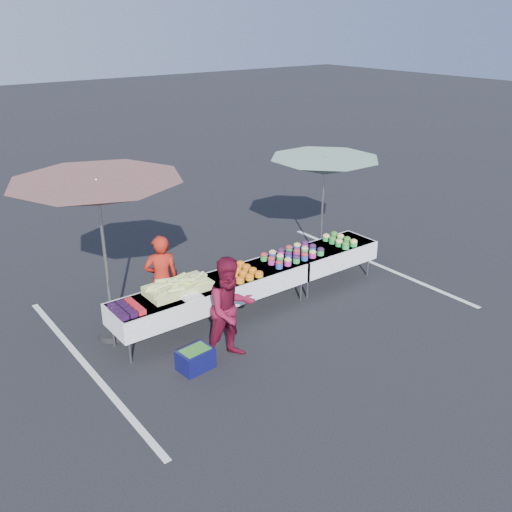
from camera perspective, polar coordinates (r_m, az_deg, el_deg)
ground at (r=10.42m, az=-0.00°, el=-5.07°), size 80.00×80.00×0.00m
stripe_left at (r=9.12m, az=-16.53°, el=-10.56°), size 0.10×5.00×0.00m
stripe_right at (r=12.42m, az=11.85°, el=-0.77°), size 0.10×5.00×0.00m
table_left at (r=9.30m, az=-8.91°, el=-4.98°), size 1.86×0.81×0.75m
table_center at (r=10.16m, az=-0.00°, el=-2.17°), size 1.86×0.81×0.75m
table_right at (r=11.24m, az=7.33°, el=0.20°), size 1.86×0.81×0.75m
berry_punnets at (r=8.89m, az=-12.83°, el=-5.18°), size 0.40×0.54×0.08m
corn_pile at (r=9.32m, az=-7.77°, el=-3.05°), size 1.16×0.57×0.26m
plastic_bags at (r=9.10m, az=-6.42°, el=-4.12°), size 0.30×0.25×0.05m
carrot_bowls at (r=9.87m, az=-1.59°, el=-1.57°), size 0.55×0.69×0.11m
potato_cups at (r=10.55m, az=3.68°, el=0.24°), size 1.14×0.58×0.16m
bean_baskets at (r=11.32m, az=8.38°, el=1.61°), size 0.36×0.68×0.15m
vendor at (r=9.74m, az=-9.40°, el=-2.33°), size 0.67×0.54×1.58m
customer at (r=8.57m, az=-2.55°, el=-5.37°), size 0.86×0.69×1.67m
umbrella_left at (r=8.85m, az=-15.53°, el=5.99°), size 2.68×2.68×2.69m
umbrella_right at (r=11.67m, az=6.84°, el=8.81°), size 2.92×2.92×2.29m
storage_bin at (r=8.68m, az=-6.08°, el=-10.17°), size 0.54×0.41×0.33m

